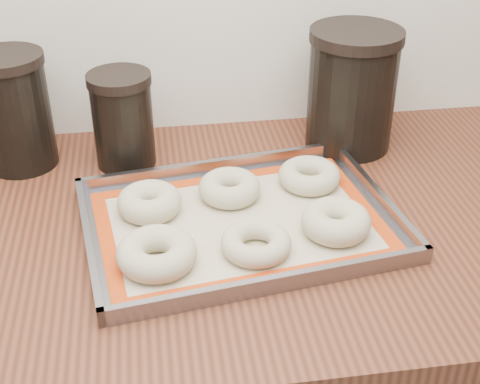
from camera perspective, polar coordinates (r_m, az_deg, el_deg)
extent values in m
cube|color=#5C2E1B|center=(1.04, -3.26, -3.23)|extent=(3.06, 0.68, 0.04)
cube|color=gray|center=(1.01, 0.00, -2.78)|extent=(0.50, 0.39, 0.00)
cube|color=gray|center=(1.14, -2.28, 2.18)|extent=(0.46, 0.07, 0.02)
cube|color=gray|center=(0.88, 2.96, -7.82)|extent=(0.46, 0.07, 0.02)
cube|color=gray|center=(0.98, -12.80, -4.24)|extent=(0.06, 0.33, 0.02)
cube|color=gray|center=(1.08, 11.53, -0.25)|extent=(0.06, 0.33, 0.02)
cube|color=#C6B793|center=(1.01, 0.00, -2.65)|extent=(0.46, 0.35, 0.00)
cube|color=#BA370C|center=(1.12, -1.94, 1.16)|extent=(0.42, 0.08, 0.00)
cube|color=#BA370C|center=(0.91, 2.41, -7.22)|extent=(0.42, 0.08, 0.00)
cube|color=#BA370C|center=(0.98, -11.24, -4.41)|extent=(0.06, 0.25, 0.00)
cube|color=#BA370C|center=(1.07, 10.25, -0.84)|extent=(0.06, 0.25, 0.00)
torus|color=beige|center=(0.92, -7.12, -5.22)|extent=(0.13, 0.13, 0.04)
torus|color=beige|center=(0.94, 1.37, -4.38)|extent=(0.10, 0.10, 0.03)
torus|color=beige|center=(0.99, 8.18, -2.50)|extent=(0.11, 0.11, 0.04)
torus|color=beige|center=(1.03, -7.74, -0.86)|extent=(0.11, 0.11, 0.04)
torus|color=beige|center=(1.06, -0.90, 0.36)|extent=(0.12, 0.12, 0.04)
torus|color=beige|center=(1.10, 5.94, 1.39)|extent=(0.12, 0.12, 0.03)
cylinder|color=black|center=(1.19, -18.63, 6.18)|extent=(0.12, 0.12, 0.18)
cylinder|color=black|center=(1.16, -19.48, 10.62)|extent=(0.13, 0.13, 0.02)
cylinder|color=black|center=(1.16, -9.94, 5.71)|extent=(0.10, 0.10, 0.15)
cylinder|color=black|center=(1.13, -10.33, 9.47)|extent=(0.11, 0.11, 0.02)
cylinder|color=black|center=(1.21, 9.47, 8.18)|extent=(0.15, 0.15, 0.20)
cylinder|color=black|center=(1.17, 9.95, 13.03)|extent=(0.16, 0.16, 0.02)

